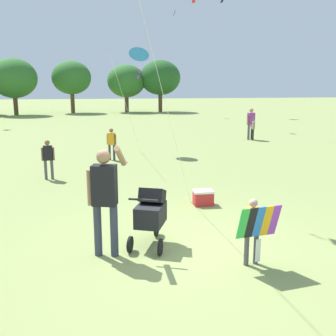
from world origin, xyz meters
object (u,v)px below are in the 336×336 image
person_kid_running (112,141)px  cooler_box (203,198)px  child_with_butterfly_kite (254,226)px  person_sitting_far (251,121)px  person_couple_left (48,156)px  stroller (151,211)px  person_adult_flyer (105,193)px  kite_orange_delta (139,55)px  person_red_shirt (253,127)px

person_kid_running → cooler_box: bearing=-70.5°
child_with_butterfly_kite → person_sitting_far: (4.67, 13.21, 0.25)m
person_couple_left → cooler_box: 4.99m
person_sitting_far → person_couple_left: (-8.60, -6.97, -0.22)m
person_couple_left → stroller: bearing=-64.7°
child_with_butterfly_kite → stroller: child_with_butterfly_kite is taller
child_with_butterfly_kite → person_adult_flyer: 2.39m
person_sitting_far → kite_orange_delta: bearing=-156.1°
stroller → person_kid_running: (-0.62, 7.90, 0.08)m
person_red_shirt → person_kid_running: size_ratio=0.94×
person_couple_left → person_kid_running: size_ratio=1.00×
stroller → cooler_box: 2.60m
cooler_box → person_kid_running: bearing=109.5°
person_red_shirt → person_sitting_far: bearing=149.5°
kite_orange_delta → person_couple_left: 6.25m
cooler_box → kite_orange_delta: bearing=96.7°
stroller → person_adult_flyer: bearing=-155.8°
person_red_shirt → person_adult_flyer: bearing=-119.3°
person_kid_running → kite_orange_delta: bearing=57.0°
kite_orange_delta → person_sitting_far: 6.78m
stroller → person_kid_running: size_ratio=0.96×
child_with_butterfly_kite → person_adult_flyer: size_ratio=0.58×
person_sitting_far → cooler_box: person_sitting_far is taller
person_sitting_far → person_couple_left: 11.07m
person_red_shirt → person_sitting_far: (-0.08, 0.05, 0.26)m
person_sitting_far → cooler_box: bearing=-115.1°
stroller → person_kid_running: person_kid_running is taller
kite_orange_delta → person_sitting_far: kite_orange_delta is taller
stroller → kite_orange_delta: kite_orange_delta is taller
person_red_shirt → person_kid_running: (-6.84, -4.22, 0.04)m
person_couple_left → person_kid_running: (1.84, 2.70, -0.00)m
person_couple_left → person_kid_running: 3.27m
stroller → person_red_shirt: (6.22, 12.12, 0.03)m
child_with_butterfly_kite → person_sitting_far: bearing=70.5°
person_adult_flyer → person_kid_running: person_adult_flyer is taller
kite_orange_delta → cooler_box: size_ratio=9.18×
child_with_butterfly_kite → cooler_box: (-0.04, 3.17, -0.48)m
kite_orange_delta → child_with_butterfly_kite: bearing=-85.1°
kite_orange_delta → cooler_box: kite_orange_delta is taller
stroller → person_kid_running: 7.93m
stroller → cooler_box: bearing=56.1°
person_kid_running → cooler_box: person_kid_running is taller
person_couple_left → cooler_box: (3.89, -3.07, -0.51)m
person_kid_running → child_with_butterfly_kite: bearing=-76.9°
person_red_shirt → person_couple_left: 11.10m
person_adult_flyer → person_red_shirt: bearing=60.7°
person_adult_flyer → cooler_box: bearing=48.3°
person_kid_running → person_red_shirt: bearing=31.7°
cooler_box → person_adult_flyer: bearing=-131.7°
cooler_box → person_couple_left: bearing=141.7°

